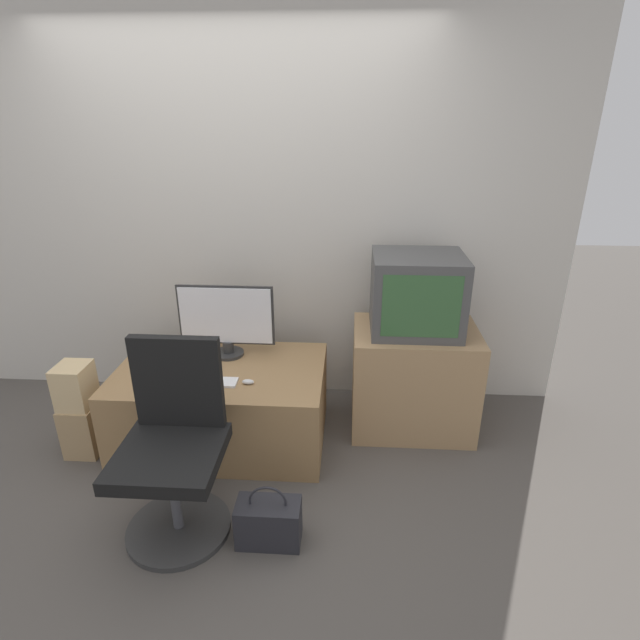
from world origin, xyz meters
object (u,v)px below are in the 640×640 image
object	(u,v)px
main_monitor	(226,320)
crt_tv	(417,293)
office_chair	(174,452)
keyboard	(207,382)
cardboard_box_lower	(84,428)
mouse	(248,382)
handbag	(269,522)

from	to	relation	value
main_monitor	crt_tv	bearing A→B (deg)	2.61
office_chair	keyboard	bearing A→B (deg)	87.98
office_chair	cardboard_box_lower	size ratio (longest dim) A/B	2.98
main_monitor	mouse	bearing A→B (deg)	-61.60
keyboard	mouse	distance (m)	0.24
keyboard	cardboard_box_lower	bearing A→B (deg)	-178.97
crt_tv	cardboard_box_lower	size ratio (longest dim) A/B	1.67
crt_tv	handbag	xyz separation A→B (m)	(-0.77, -1.07, -0.81)
cardboard_box_lower	handbag	xyz separation A→B (m)	(1.24, -0.63, -0.05)
keyboard	office_chair	bearing A→B (deg)	-92.02
crt_tv	cardboard_box_lower	xyz separation A→B (m)	(-2.02, -0.44, -0.77)
keyboard	handbag	size ratio (longest dim) A/B	1.03
main_monitor	office_chair	xyz separation A→B (m)	(-0.06, -0.92, -0.31)
crt_tv	office_chair	distance (m)	1.65
mouse	crt_tv	world-z (taller)	crt_tv
handbag	crt_tv	bearing A→B (deg)	54.10
mouse	handbag	xyz separation A→B (m)	(0.21, -0.65, -0.40)
crt_tv	main_monitor	bearing A→B (deg)	-177.39
keyboard	mouse	world-z (taller)	mouse
crt_tv	office_chair	world-z (taller)	crt_tv
main_monitor	mouse	xyz separation A→B (m)	(0.20, -0.37, -0.23)
main_monitor	handbag	bearing A→B (deg)	-68.22
office_chair	crt_tv	bearing A→B (deg)	38.07
cardboard_box_lower	handbag	bearing A→B (deg)	-27.03
office_chair	handbag	world-z (taller)	office_chair
main_monitor	mouse	distance (m)	0.48
office_chair	handbag	bearing A→B (deg)	-12.03
main_monitor	keyboard	xyz separation A→B (m)	(-0.04, -0.37, -0.24)
crt_tv	handbag	size ratio (longest dim) A/B	1.64
keyboard	crt_tv	size ratio (longest dim) A/B	0.63
cardboard_box_lower	office_chair	bearing A→B (deg)	-34.53
keyboard	main_monitor	bearing A→B (deg)	83.84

